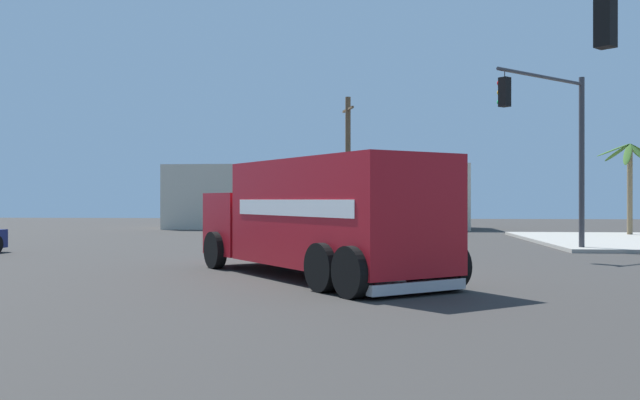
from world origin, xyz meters
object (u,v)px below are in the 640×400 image
at_px(delivery_truck, 319,217).
at_px(palm_tree_far, 630,171).
at_px(utility_pole, 348,162).
at_px(traffic_light_primary, 557,132).

relative_size(delivery_truck, palm_tree_far, 1.76).
xyz_separation_m(palm_tree_far, utility_pole, (-14.20, 3.35, 0.70)).
bearing_deg(delivery_truck, palm_tree_far, 53.92).
height_order(delivery_truck, utility_pole, utility_pole).
xyz_separation_m(delivery_truck, utility_pole, (-0.42, 22.27, 2.51)).
height_order(delivery_truck, traffic_light_primary, traffic_light_primary).
relative_size(delivery_truck, utility_pole, 1.04).
xyz_separation_m(traffic_light_primary, utility_pole, (-8.02, 13.96, -0.27)).
height_order(palm_tree_far, utility_pole, utility_pole).
bearing_deg(utility_pole, palm_tree_far, -13.28).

